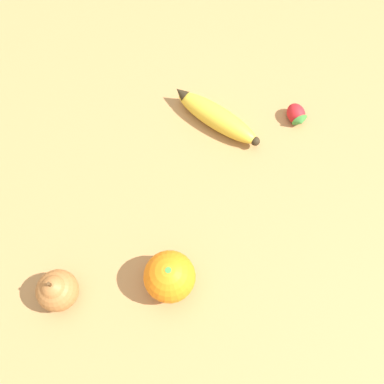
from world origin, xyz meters
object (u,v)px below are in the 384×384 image
at_px(orange, 170,277).
at_px(pear, 57,290).
at_px(banana, 216,117).
at_px(strawberry, 297,115).

bearing_deg(orange, pear, 120.47).
relative_size(orange, pear, 0.98).
xyz_separation_m(banana, strawberry, (0.07, -0.14, -0.00)).
xyz_separation_m(orange, strawberry, (0.38, -0.08, -0.02)).
distance_m(banana, pear, 0.41).
height_order(orange, pear, pear).
distance_m(orange, pear, 0.17).
xyz_separation_m(pear, strawberry, (0.47, -0.23, -0.02)).
distance_m(banana, strawberry, 0.15).
height_order(banana, orange, orange).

